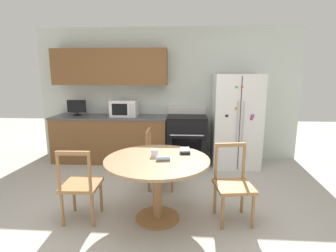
{
  "coord_description": "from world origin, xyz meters",
  "views": [
    {
      "loc": [
        0.37,
        -2.66,
        1.72
      ],
      "look_at": [
        0.12,
        1.15,
        0.95
      ],
      "focal_mm": 28.0,
      "sensor_mm": 36.0,
      "label": 1
    }
  ],
  "objects_px": {
    "microwave": "(124,108)",
    "wallet": "(185,151)",
    "dining_chair_right": "(233,185)",
    "dining_chair_left": "(81,186)",
    "candle_glass": "(154,153)",
    "refrigerator": "(236,121)",
    "countertop_tv": "(77,107)",
    "oven_range": "(187,139)",
    "dining_chair_far": "(159,160)"
  },
  "relations": [
    {
      "from": "dining_chair_far",
      "to": "candle_glass",
      "type": "height_order",
      "value": "dining_chair_far"
    },
    {
      "from": "countertop_tv",
      "to": "candle_glass",
      "type": "bearing_deg",
      "value": -48.99
    },
    {
      "from": "dining_chair_right",
      "to": "dining_chair_left",
      "type": "distance_m",
      "value": 1.78
    },
    {
      "from": "microwave",
      "to": "dining_chair_far",
      "type": "bearing_deg",
      "value": -56.94
    },
    {
      "from": "candle_glass",
      "to": "wallet",
      "type": "bearing_deg",
      "value": 21.01
    },
    {
      "from": "refrigerator",
      "to": "dining_chair_right",
      "type": "height_order",
      "value": "refrigerator"
    },
    {
      "from": "wallet",
      "to": "oven_range",
      "type": "bearing_deg",
      "value": 89.01
    },
    {
      "from": "microwave",
      "to": "dining_chair_far",
      "type": "relative_size",
      "value": 0.56
    },
    {
      "from": "dining_chair_right",
      "to": "wallet",
      "type": "xyz_separation_m",
      "value": [
        -0.57,
        0.18,
        0.34
      ]
    },
    {
      "from": "dining_chair_left",
      "to": "candle_glass",
      "type": "bearing_deg",
      "value": 9.59
    },
    {
      "from": "oven_range",
      "to": "microwave",
      "type": "relative_size",
      "value": 2.15
    },
    {
      "from": "refrigerator",
      "to": "wallet",
      "type": "bearing_deg",
      "value": -117.81
    },
    {
      "from": "dining_chair_right",
      "to": "candle_glass",
      "type": "distance_m",
      "value": 0.99
    },
    {
      "from": "dining_chair_far",
      "to": "refrigerator",
      "type": "bearing_deg",
      "value": 129.29
    },
    {
      "from": "dining_chair_left",
      "to": "candle_glass",
      "type": "xyz_separation_m",
      "value": [
        0.85,
        0.17,
        0.36
      ]
    },
    {
      "from": "refrigerator",
      "to": "dining_chair_far",
      "type": "relative_size",
      "value": 1.89
    },
    {
      "from": "microwave",
      "to": "dining_chair_right",
      "type": "distance_m",
      "value": 2.79
    },
    {
      "from": "refrigerator",
      "to": "dining_chair_left",
      "type": "bearing_deg",
      "value": -135.75
    },
    {
      "from": "microwave",
      "to": "dining_chair_left",
      "type": "relative_size",
      "value": 0.56
    },
    {
      "from": "countertop_tv",
      "to": "wallet",
      "type": "distance_m",
      "value": 2.88
    },
    {
      "from": "microwave",
      "to": "wallet",
      "type": "xyz_separation_m",
      "value": [
        1.19,
        -1.9,
        -0.28
      ]
    },
    {
      "from": "refrigerator",
      "to": "oven_range",
      "type": "height_order",
      "value": "refrigerator"
    },
    {
      "from": "oven_range",
      "to": "countertop_tv",
      "type": "height_order",
      "value": "countertop_tv"
    },
    {
      "from": "microwave",
      "to": "countertop_tv",
      "type": "xyz_separation_m",
      "value": [
        -0.96,
        0.01,
        0.01
      ]
    },
    {
      "from": "refrigerator",
      "to": "countertop_tv",
      "type": "distance_m",
      "value": 3.09
    },
    {
      "from": "dining_chair_left",
      "to": "dining_chair_far",
      "type": "distance_m",
      "value": 1.28
    },
    {
      "from": "dining_chair_left",
      "to": "dining_chair_right",
      "type": "bearing_deg",
      "value": 2.28
    },
    {
      "from": "oven_range",
      "to": "dining_chair_left",
      "type": "relative_size",
      "value": 1.2
    },
    {
      "from": "candle_glass",
      "to": "wallet",
      "type": "distance_m",
      "value": 0.38
    },
    {
      "from": "dining_chair_right",
      "to": "dining_chair_far",
      "type": "relative_size",
      "value": 1.0
    },
    {
      "from": "refrigerator",
      "to": "candle_glass",
      "type": "relative_size",
      "value": 19.59
    },
    {
      "from": "candle_glass",
      "to": "dining_chair_left",
      "type": "bearing_deg",
      "value": -168.38
    },
    {
      "from": "wallet",
      "to": "candle_glass",
      "type": "bearing_deg",
      "value": -158.99
    },
    {
      "from": "oven_range",
      "to": "dining_chair_far",
      "type": "distance_m",
      "value": 1.23
    },
    {
      "from": "dining_chair_far",
      "to": "dining_chair_right",
      "type": "bearing_deg",
      "value": 47.66
    },
    {
      "from": "dining_chair_left",
      "to": "dining_chair_far",
      "type": "xyz_separation_m",
      "value": [
        0.82,
        0.98,
        0.0
      ]
    },
    {
      "from": "dining_chair_far",
      "to": "wallet",
      "type": "xyz_separation_m",
      "value": [
        0.38,
        -0.67,
        0.34
      ]
    },
    {
      "from": "refrigerator",
      "to": "dining_chair_far",
      "type": "bearing_deg",
      "value": -139.97
    },
    {
      "from": "dining_chair_far",
      "to": "candle_glass",
      "type": "relative_size",
      "value": 10.34
    },
    {
      "from": "dining_chair_right",
      "to": "dining_chair_far",
      "type": "height_order",
      "value": "same"
    },
    {
      "from": "refrigerator",
      "to": "dining_chair_right",
      "type": "bearing_deg",
      "value": -100.7
    },
    {
      "from": "refrigerator",
      "to": "wallet",
      "type": "height_order",
      "value": "refrigerator"
    },
    {
      "from": "microwave",
      "to": "dining_chair_right",
      "type": "height_order",
      "value": "microwave"
    },
    {
      "from": "refrigerator",
      "to": "dining_chair_left",
      "type": "xyz_separation_m",
      "value": [
        -2.15,
        -2.09,
        -0.42
      ]
    },
    {
      "from": "countertop_tv",
      "to": "microwave",
      "type": "bearing_deg",
      "value": -0.75
    },
    {
      "from": "wallet",
      "to": "countertop_tv",
      "type": "bearing_deg",
      "value": 138.25
    },
    {
      "from": "countertop_tv",
      "to": "wallet",
      "type": "height_order",
      "value": "countertop_tv"
    },
    {
      "from": "microwave",
      "to": "wallet",
      "type": "height_order",
      "value": "microwave"
    },
    {
      "from": "candle_glass",
      "to": "microwave",
      "type": "bearing_deg",
      "value": 112.09
    },
    {
      "from": "dining_chair_right",
      "to": "dining_chair_left",
      "type": "height_order",
      "value": "same"
    }
  ]
}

